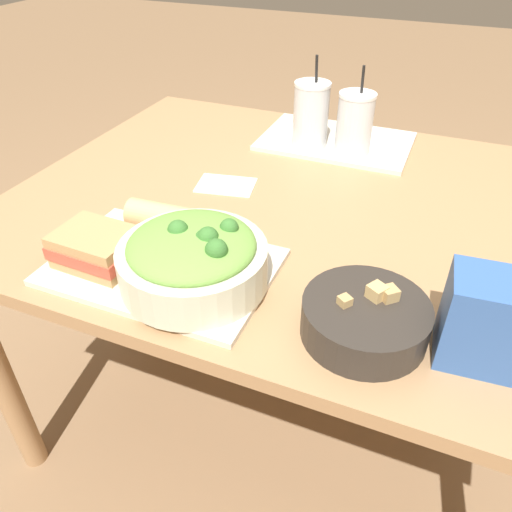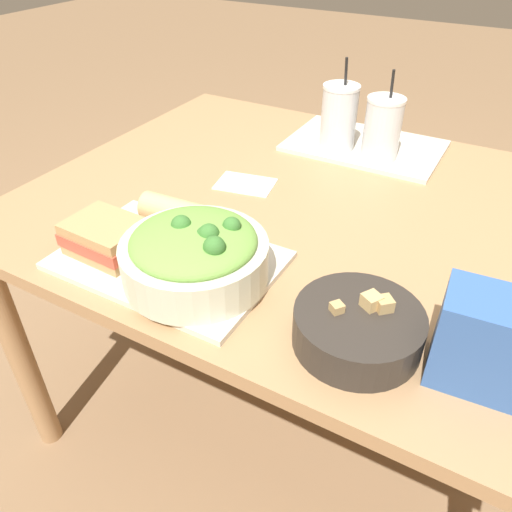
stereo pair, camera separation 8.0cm
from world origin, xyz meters
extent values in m
plane|color=#846647|center=(0.00, 0.00, 0.00)|extent=(12.00, 12.00, 0.00)
cube|color=#A37A51|center=(0.00, 0.00, 0.70)|extent=(1.27, 1.02, 0.03)
cylinder|color=#A37A51|center=(-0.57, -0.45, 0.34)|extent=(0.06, 0.06, 0.69)
cylinder|color=#A37A51|center=(-0.57, 0.45, 0.34)|extent=(0.06, 0.06, 0.69)
cube|color=beige|center=(-0.14, -0.34, 0.72)|extent=(0.40, 0.27, 0.01)
cube|color=beige|center=(0.01, 0.34, 0.72)|extent=(0.40, 0.27, 0.01)
cylinder|color=beige|center=(-0.06, -0.36, 0.77)|extent=(0.26, 0.26, 0.07)
ellipsoid|color=#6B9E42|center=(-0.06, -0.36, 0.81)|extent=(0.22, 0.22, 0.05)
sphere|color=#38702D|center=(0.00, -0.39, 0.83)|extent=(0.04, 0.04, 0.04)
sphere|color=#38702D|center=(-0.08, -0.36, 0.83)|extent=(0.04, 0.04, 0.04)
sphere|color=#38702D|center=(-0.01, -0.32, 0.83)|extent=(0.03, 0.03, 0.03)
sphere|color=#38702D|center=(-0.03, -0.36, 0.83)|extent=(0.04, 0.04, 0.04)
sphere|color=#427F38|center=(-0.04, -0.35, 0.82)|extent=(0.02, 0.02, 0.02)
sphere|color=#38702D|center=(-0.04, -0.36, 0.82)|extent=(0.03, 0.03, 0.03)
cube|color=beige|center=(-0.09, -0.35, 0.82)|extent=(0.04, 0.06, 0.01)
cube|color=beige|center=(-0.03, -0.37, 0.82)|extent=(0.05, 0.05, 0.01)
cylinder|color=#2D2823|center=(0.24, -0.36, 0.75)|extent=(0.20, 0.20, 0.06)
cylinder|color=#4C2814|center=(0.24, -0.36, 0.77)|extent=(0.18, 0.18, 0.01)
cube|color=tan|center=(0.27, -0.34, 0.79)|extent=(0.03, 0.03, 0.02)
cube|color=tan|center=(0.25, -0.34, 0.79)|extent=(0.04, 0.04, 0.03)
cube|color=tan|center=(0.21, -0.38, 0.78)|extent=(0.03, 0.03, 0.02)
cube|color=tan|center=(-0.25, -0.38, 0.74)|extent=(0.15, 0.11, 0.02)
cube|color=#C64C38|center=(-0.25, -0.38, 0.76)|extent=(0.15, 0.12, 0.02)
cube|color=tan|center=(-0.25, -0.38, 0.78)|extent=(0.15, 0.11, 0.02)
cylinder|color=tan|center=(-0.19, -0.24, 0.76)|extent=(0.16, 0.07, 0.06)
cylinder|color=beige|center=(-0.11, -0.24, 0.76)|extent=(0.01, 0.05, 0.05)
cylinder|color=silver|center=(-0.05, 0.28, 0.81)|extent=(0.09, 0.09, 0.16)
cylinder|color=black|center=(-0.05, 0.28, 0.80)|extent=(0.08, 0.08, 0.13)
cylinder|color=white|center=(-0.05, 0.28, 0.89)|extent=(0.09, 0.09, 0.01)
cylinder|color=black|center=(-0.04, 0.28, 0.93)|extent=(0.01, 0.02, 0.08)
cylinder|color=silver|center=(0.07, 0.28, 0.80)|extent=(0.09, 0.09, 0.15)
cylinder|color=maroon|center=(0.07, 0.28, 0.79)|extent=(0.08, 0.08, 0.12)
cylinder|color=white|center=(0.07, 0.28, 0.88)|extent=(0.09, 0.09, 0.01)
cylinder|color=black|center=(0.07, 0.28, 0.91)|extent=(0.01, 0.02, 0.08)
cube|color=#335BA3|center=(0.42, -0.35, 0.79)|extent=(0.14, 0.10, 0.14)
cube|color=white|center=(-0.17, 0.00, 0.72)|extent=(0.15, 0.12, 0.00)
camera|label=1|loc=(0.30, -0.95, 1.28)|focal=35.00mm
camera|label=2|loc=(0.37, -0.92, 1.28)|focal=35.00mm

